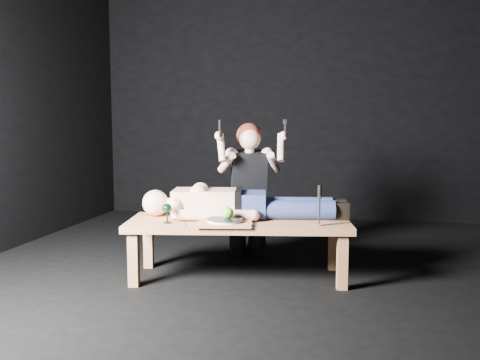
{
  "coord_description": "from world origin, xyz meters",
  "views": [
    {
      "loc": [
        0.62,
        -4.05,
        1.2
      ],
      "look_at": [
        -0.21,
        -0.12,
        0.75
      ],
      "focal_mm": 39.71,
      "sensor_mm": 36.0,
      "label": 1
    }
  ],
  "objects_px": {
    "lying_man": "(246,200)",
    "serving_tray": "(225,223)",
    "table": "(239,249)",
    "kneeling_woman": "(248,189)",
    "goblet": "(167,213)",
    "carving_knife": "(319,206)"
  },
  "relations": [
    {
      "from": "lying_man",
      "to": "serving_tray",
      "type": "xyz_separation_m",
      "value": [
        -0.09,
        -0.34,
        -0.12
      ]
    },
    {
      "from": "goblet",
      "to": "carving_knife",
      "type": "xyz_separation_m",
      "value": [
        1.1,
        0.14,
        0.07
      ]
    },
    {
      "from": "table",
      "to": "carving_knife",
      "type": "height_order",
      "value": "carving_knife"
    },
    {
      "from": "lying_man",
      "to": "carving_knife",
      "type": "xyz_separation_m",
      "value": [
        0.58,
        -0.23,
        0.02
      ]
    },
    {
      "from": "lying_man",
      "to": "serving_tray",
      "type": "height_order",
      "value": "lying_man"
    },
    {
      "from": "kneeling_woman",
      "to": "lying_man",
      "type": "bearing_deg",
      "value": -98.19
    },
    {
      "from": "lying_man",
      "to": "serving_tray",
      "type": "bearing_deg",
      "value": -113.89
    },
    {
      "from": "table",
      "to": "kneeling_woman",
      "type": "bearing_deg",
      "value": 85.16
    },
    {
      "from": "lying_man",
      "to": "kneeling_woman",
      "type": "distance_m",
      "value": 0.49
    },
    {
      "from": "serving_tray",
      "to": "goblet",
      "type": "xyz_separation_m",
      "value": [
        -0.43,
        -0.03,
        0.06
      ]
    },
    {
      "from": "serving_tray",
      "to": "carving_knife",
      "type": "distance_m",
      "value": 0.69
    },
    {
      "from": "goblet",
      "to": "carving_knife",
      "type": "relative_size",
      "value": 0.5
    },
    {
      "from": "lying_man",
      "to": "goblet",
      "type": "height_order",
      "value": "lying_man"
    },
    {
      "from": "kneeling_woman",
      "to": "goblet",
      "type": "bearing_deg",
      "value": -134.65
    },
    {
      "from": "serving_tray",
      "to": "lying_man",
      "type": "bearing_deg",
      "value": 75.5
    },
    {
      "from": "lying_man",
      "to": "carving_knife",
      "type": "bearing_deg",
      "value": -31.1
    },
    {
      "from": "table",
      "to": "goblet",
      "type": "relative_size",
      "value": 11.37
    },
    {
      "from": "kneeling_woman",
      "to": "carving_knife",
      "type": "bearing_deg",
      "value": -64.66
    },
    {
      "from": "table",
      "to": "kneeling_woman",
      "type": "relative_size",
      "value": 1.37
    },
    {
      "from": "serving_tray",
      "to": "carving_knife",
      "type": "relative_size",
      "value": 1.32
    },
    {
      "from": "lying_man",
      "to": "table",
      "type": "bearing_deg",
      "value": -112.09
    },
    {
      "from": "goblet",
      "to": "lying_man",
      "type": "bearing_deg",
      "value": 35.44
    }
  ]
}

